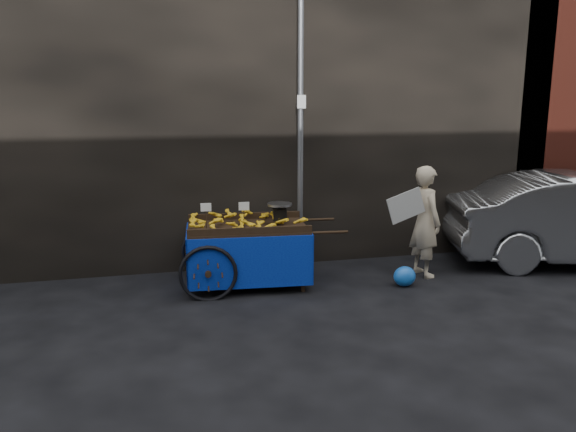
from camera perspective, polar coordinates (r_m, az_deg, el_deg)
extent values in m
plane|color=black|center=(6.97, 1.56, -8.69)|extent=(80.00, 80.00, 0.00)
cube|color=black|center=(8.92, -9.22, 12.08)|extent=(11.00, 2.00, 5.00)
cube|color=#591E14|center=(11.46, 25.94, 11.00)|extent=(3.00, 2.00, 5.00)
cylinder|color=slate|center=(7.87, 1.27, 8.62)|extent=(0.08, 0.08, 4.00)
cube|color=white|center=(7.81, 1.38, 11.53)|extent=(0.12, 0.02, 0.18)
cube|color=black|center=(7.39, -4.15, -1.26)|extent=(1.62, 1.09, 0.06)
cube|color=black|center=(7.82, -4.43, -0.02)|extent=(1.54, 0.17, 0.10)
cube|color=black|center=(6.93, -3.85, -1.56)|extent=(1.54, 0.17, 0.10)
cube|color=black|center=(7.20, 1.54, -4.76)|extent=(0.05, 0.05, 0.77)
cube|color=black|center=(7.94, 0.54, -3.18)|extent=(0.05, 0.05, 0.77)
cylinder|color=black|center=(7.17, 4.22, -1.67)|extent=(0.48, 0.08, 0.04)
cylinder|color=black|center=(7.90, 2.97, -0.37)|extent=(0.48, 0.08, 0.04)
torus|color=black|center=(6.98, -8.11, -5.85)|extent=(0.73, 0.11, 0.73)
torus|color=black|center=(7.98, -8.23, -3.57)|extent=(0.73, 0.11, 0.73)
cylinder|color=black|center=(7.48, -8.17, -4.64)|extent=(0.14, 1.08, 0.05)
cube|color=#071792|center=(7.00, -3.77, -4.79)|extent=(1.58, 0.15, 0.66)
cube|color=#071792|center=(7.95, -4.41, -2.76)|extent=(1.58, 0.15, 0.66)
cube|color=#071792|center=(7.45, -10.13, -3.91)|extent=(0.10, 1.00, 0.66)
cube|color=#071792|center=(7.57, 1.82, -3.47)|extent=(0.10, 1.00, 0.66)
cube|color=black|center=(7.45, -0.86, 0.17)|extent=(0.18, 0.15, 0.15)
cylinder|color=silver|center=(7.42, -0.86, 1.19)|extent=(0.36, 0.36, 0.03)
cube|color=white|center=(7.20, -8.34, 0.88)|extent=(0.14, 0.02, 0.11)
cube|color=white|center=(7.21, -4.50, 1.00)|extent=(0.14, 0.02, 0.11)
imported|color=#C0AE8F|center=(8.00, 13.74, -0.53)|extent=(0.46, 0.62, 1.55)
cube|color=#B6B7B0|center=(7.65, 11.89, 1.03)|extent=(0.59, 0.05, 0.50)
ellipsoid|color=blue|center=(7.63, 11.76, -6.02)|extent=(0.30, 0.24, 0.27)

